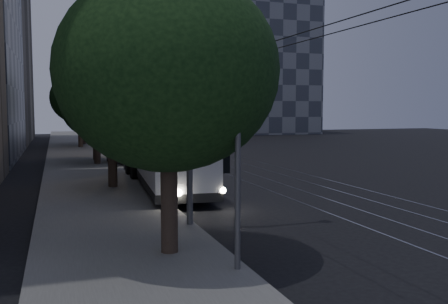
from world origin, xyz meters
The scene contains 19 objects.
ground centered at (0.00, 0.00, 0.00)m, with size 120.00×120.00×0.00m, color black.
sidewalk centered at (-7.50, 20.00, 0.07)m, with size 5.00×90.00×0.15m, color slate.
tram_rails centered at (2.50, 20.00, 0.01)m, with size 4.52×90.00×0.02m.
overhead_wires centered at (-4.97, 20.00, 3.47)m, with size 2.23×90.00×6.00m.
building_distant_right centered at (18.00, 55.00, 12.00)m, with size 22.00×18.00×24.00m, color #383D48.
trolleybus centered at (-4.10, 3.49, 1.72)m, with size 3.47×12.57×5.63m.
pickup_silver centered at (-4.30, 13.50, 0.71)m, with size 2.35×5.11×1.42m, color #A7ABAF.
car_white_a centered at (-3.76, 18.42, 0.77)m, with size 1.82×4.54×1.55m, color silver.
car_white_b centered at (-2.77, 22.50, 0.78)m, with size 2.18×5.36×1.55m, color silver.
car_white_c centered at (-4.10, 25.46, 0.68)m, with size 1.44×4.12×1.36m, color #B4B4B8.
car_white_d centered at (-2.70, 31.81, 0.71)m, with size 1.68×4.17×1.42m, color #BCBCC0.
tree_0 centered at (-6.50, -8.13, 4.80)m, with size 5.67×5.67×7.37m.
tree_1 centered at (-6.71, 3.47, 3.88)m, with size 3.90×3.90×5.66m.
tree_2 centered at (-6.61, 14.00, 3.92)m, with size 4.59×4.59×6.00m.
tree_3 centered at (-6.50, 16.71, 4.71)m, with size 4.72×4.72×6.85m.
tree_4 centered at (-7.00, 29.60, 4.89)m, with size 5.54×5.54×7.40m.
tree_5 centered at (-6.50, 33.47, 4.10)m, with size 4.16×4.16×6.00m.
streetlamp_near centered at (-4.77, -5.26, 6.54)m, with size 2.62×0.44×10.96m.
streetlamp_far centered at (-4.77, 18.73, 6.69)m, with size 2.68×0.44×11.23m.
Camera 1 is at (-9.22, -20.65, 3.88)m, focal length 40.00 mm.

